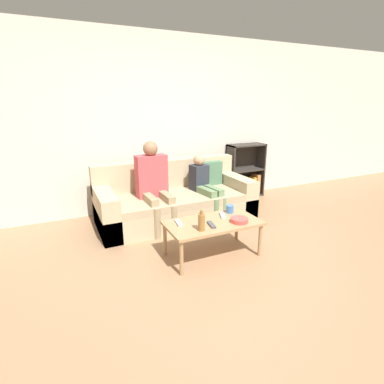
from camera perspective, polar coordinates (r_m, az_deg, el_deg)
The scene contains 13 objects.
ground_plane at distance 3.08m, azimuth 10.28°, elevation -15.39°, with size 22.00×22.00×0.00m, color #997251.
wall_back at distance 4.73m, azimuth -5.78°, elevation 12.76°, with size 12.00×0.06×2.60m.
couch at distance 4.28m, azimuth -3.15°, elevation -1.77°, with size 2.16×0.93×0.81m.
bookshelf at distance 5.40m, azimuth 9.90°, elevation 2.86°, with size 0.66×0.28×0.93m.
coffee_table at distance 3.25m, azimuth 3.97°, elevation -6.32°, with size 1.01×0.54×0.40m.
person_adult at distance 3.98m, azimuth -7.37°, elevation 2.37°, with size 0.41×0.64×1.14m.
person_child at distance 4.24m, azimuth 2.42°, elevation 1.54°, with size 0.31×0.66×0.92m.
cup_near at distance 3.49m, azimuth 7.23°, elevation -3.22°, with size 0.09×0.09×0.09m.
tv_remote_0 at distance 3.39m, azimuth 5.81°, elevation -4.43°, with size 0.10×0.18×0.02m.
tv_remote_1 at distance 3.13m, azimuth 3.72°, elevation -6.21°, with size 0.08×0.18×0.02m.
tv_remote_2 at distance 3.17m, azimuth -2.57°, elevation -5.89°, with size 0.07×0.18×0.02m.
snack_bowl at distance 3.25m, azimuth 9.00°, elevation -5.31°, with size 0.19×0.19×0.05m.
bottle at distance 2.98m, azimuth 1.82°, elevation -5.70°, with size 0.07×0.07×0.22m.
Camera 1 is at (-1.57, -2.10, 1.63)m, focal length 28.00 mm.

